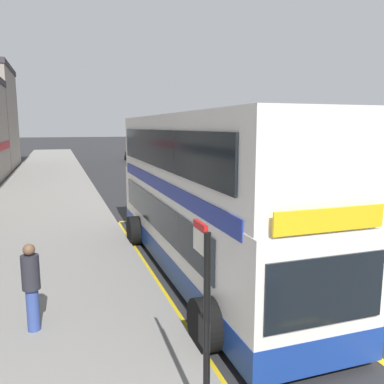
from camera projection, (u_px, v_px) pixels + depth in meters
ground_plane at (131, 172)px, 36.10m from camera, size 260.00×260.00×0.00m
pavement_near at (49, 174)px, 33.87m from camera, size 6.00×76.00×0.14m
double_decker_bus at (201, 199)px, 11.16m from camera, size 3.15×11.14×4.40m
bus_bay_markings at (206, 274)px, 11.06m from camera, size 3.06×14.19×0.01m
bus_stop_sign at (205, 311)px, 5.08m from camera, size 0.09×0.51×2.73m
parked_car_navy_behind at (194, 173)px, 28.17m from camera, size 2.09×4.20×1.62m
parked_car_black_across at (135, 154)px, 47.72m from camera, size 2.09×4.20×1.62m
pedestrian_waiting_near_sign at (31, 284)px, 7.62m from camera, size 0.34×0.34×1.75m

